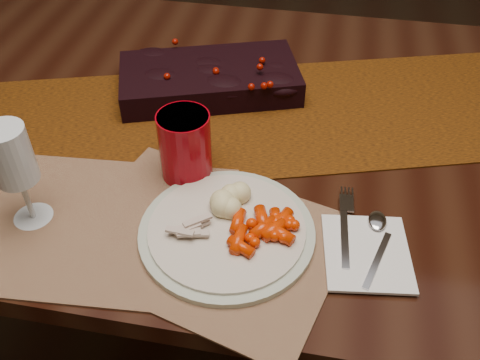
% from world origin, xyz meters
% --- Properties ---
extents(floor, '(5.00, 5.00, 0.00)m').
position_xyz_m(floor, '(0.00, 0.00, 0.00)').
color(floor, black).
rests_on(floor, ground).
extents(dining_table, '(1.80, 1.00, 0.75)m').
position_xyz_m(dining_table, '(0.00, 0.00, 0.38)').
color(dining_table, black).
rests_on(dining_table, floor).
extents(table_runner, '(1.88, 0.91, 0.00)m').
position_xyz_m(table_runner, '(0.05, 0.03, 0.75)').
color(table_runner, black).
rests_on(table_runner, dining_table).
extents(centerpiece, '(0.41, 0.30, 0.07)m').
position_xyz_m(centerpiece, '(-0.16, 0.08, 0.79)').
color(centerpiece, black).
rests_on(centerpiece, table_runner).
extents(placemat_main, '(0.48, 0.40, 0.00)m').
position_xyz_m(placemat_main, '(-0.07, -0.33, 0.75)').
color(placemat_main, '#976C40').
rests_on(placemat_main, dining_table).
extents(placemat_second, '(0.44, 0.34, 0.00)m').
position_xyz_m(placemat_second, '(-0.25, -0.33, 0.75)').
color(placemat_second, brown).
rests_on(placemat_second, dining_table).
extents(dinner_plate, '(0.33, 0.33, 0.02)m').
position_xyz_m(dinner_plate, '(-0.04, -0.32, 0.76)').
color(dinner_plate, beige).
rests_on(dinner_plate, placemat_main).
extents(baby_carrots, '(0.11, 0.10, 0.02)m').
position_xyz_m(baby_carrots, '(0.00, -0.33, 0.78)').
color(baby_carrots, red).
rests_on(baby_carrots, dinner_plate).
extents(mashed_potatoes, '(0.09, 0.09, 0.04)m').
position_xyz_m(mashed_potatoes, '(-0.03, -0.27, 0.79)').
color(mashed_potatoes, '#C8B78E').
rests_on(mashed_potatoes, dinner_plate).
extents(turkey_shreds, '(0.08, 0.07, 0.02)m').
position_xyz_m(turkey_shreds, '(-0.09, -0.34, 0.78)').
color(turkey_shreds, '#A69A8F').
rests_on(turkey_shreds, dinner_plate).
extents(napkin, '(0.15, 0.17, 0.01)m').
position_xyz_m(napkin, '(0.18, -0.32, 0.76)').
color(napkin, white).
rests_on(napkin, placemat_main).
extents(fork, '(0.03, 0.16, 0.00)m').
position_xyz_m(fork, '(0.15, -0.28, 0.76)').
color(fork, silver).
rests_on(fork, napkin).
extents(spoon, '(0.07, 0.15, 0.00)m').
position_xyz_m(spoon, '(0.19, -0.31, 0.76)').
color(spoon, silver).
rests_on(spoon, napkin).
extents(red_cup, '(0.09, 0.09, 0.12)m').
position_xyz_m(red_cup, '(-0.14, -0.19, 0.82)').
color(red_cup, maroon).
rests_on(red_cup, placemat_main).
extents(wine_glass, '(0.07, 0.07, 0.18)m').
position_xyz_m(wine_glass, '(-0.36, -0.34, 0.84)').
color(wine_glass, white).
rests_on(wine_glass, dining_table).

